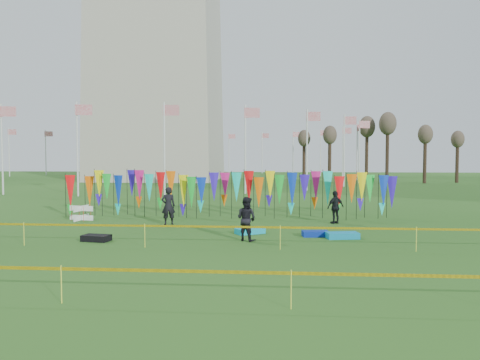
# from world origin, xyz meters

# --- Properties ---
(ground) EXTENTS (160.00, 160.00, 0.00)m
(ground) POSITION_xyz_m (0.00, 0.00, 0.00)
(ground) COLOR #1F4A14
(ground) RESTS_ON ground
(flagpole_ring) EXTENTS (57.40, 56.16, 8.00)m
(flagpole_ring) POSITION_xyz_m (-14.00, 48.00, 4.00)
(flagpole_ring) COLOR silver
(flagpole_ring) RESTS_ON ground
(banner_row) EXTENTS (18.64, 0.64, 2.47)m
(banner_row) POSITION_xyz_m (0.28, 7.54, 1.59)
(banner_row) COLOR black
(banner_row) RESTS_ON ground
(caution_tape_near) EXTENTS (26.00, 0.02, 0.90)m
(caution_tape_near) POSITION_xyz_m (-0.22, -1.31, 0.78)
(caution_tape_near) COLOR yellow
(caution_tape_near) RESTS_ON ground
(caution_tape_far) EXTENTS (26.00, 0.02, 0.90)m
(caution_tape_far) POSITION_xyz_m (-0.22, -7.99, 0.78)
(caution_tape_far) COLOR yellow
(caution_tape_far) RESTS_ON ground
(box_kite) EXTENTS (0.72, 0.72, 0.80)m
(box_kite) POSITION_xyz_m (-7.54, 5.60, 0.40)
(box_kite) COLOR red
(box_kite) RESTS_ON ground
(person_left) EXTENTS (0.83, 0.72, 1.89)m
(person_left) POSITION_xyz_m (-2.56, 4.47, 0.95)
(person_left) COLOR black
(person_left) RESTS_ON ground
(person_mid) EXTENTS (1.02, 0.91, 1.78)m
(person_mid) POSITION_xyz_m (1.61, 0.40, 0.89)
(person_mid) COLOR black
(person_mid) RESTS_ON ground
(person_right) EXTENTS (1.13, 0.98, 1.67)m
(person_right) POSITION_xyz_m (5.81, 5.50, 0.83)
(person_right) COLOR black
(person_right) RESTS_ON ground
(kite_bag_turquoise) EXTENTS (1.39, 1.20, 0.25)m
(kite_bag_turquoise) POSITION_xyz_m (1.66, 2.10, 0.13)
(kite_bag_turquoise) COLOR #0EAAD3
(kite_bag_turquoise) RESTS_ON ground
(kite_bag_blue) EXTENTS (1.18, 0.72, 0.23)m
(kite_bag_blue) POSITION_xyz_m (4.49, 1.63, 0.12)
(kite_bag_blue) COLOR #0A29A3
(kite_bag_blue) RESTS_ON ground
(kite_bag_black) EXTENTS (1.18, 0.80, 0.25)m
(kite_bag_black) POSITION_xyz_m (-4.44, -0.17, 0.13)
(kite_bag_black) COLOR black
(kite_bag_black) RESTS_ON ground
(kite_bag_teal) EXTENTS (1.41, 0.86, 0.25)m
(kite_bag_teal) POSITION_xyz_m (5.57, 1.22, 0.13)
(kite_bag_teal) COLOR #0D88B9
(kite_bag_teal) RESTS_ON ground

